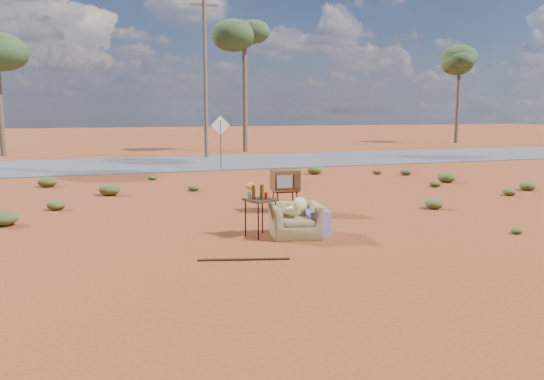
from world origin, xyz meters
name	(u,v)px	position (x,y,z in m)	size (l,w,h in m)	color
ground	(286,239)	(0.00, 0.00, 0.00)	(140.00, 140.00, 0.00)	#983C1E
highway	(174,163)	(0.00, 15.00, 0.02)	(140.00, 7.00, 0.04)	#565659
armchair	(299,216)	(0.34, 0.20, 0.39)	(1.23, 0.78, 0.84)	olive
tv_unit	(285,181)	(0.90, 2.57, 0.75)	(0.65, 0.54, 1.00)	black
side_table	(258,198)	(-0.43, 0.39, 0.75)	(0.65, 0.65, 1.02)	#382214
rusty_bar	(244,259)	(-1.12, -1.11, 0.02)	(0.04, 0.04, 1.49)	#502115
road_sign	(221,133)	(1.50, 12.00, 1.50)	(0.78, 0.06, 2.19)	brown
eucalyptus_center	(244,39)	(5.00, 21.00, 6.43)	(3.20, 3.20, 7.60)	brown
eucalyptus_right	(460,61)	(22.00, 24.00, 5.94)	(3.20, 3.20, 7.10)	brown
utility_pole_center	(205,75)	(2.00, 17.50, 4.15)	(1.40, 0.20, 8.00)	brown
scrub_patch	(199,198)	(-0.82, 4.41, 0.14)	(17.49, 8.07, 0.33)	#4F5726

